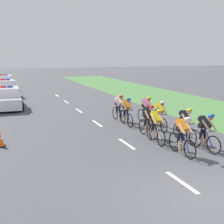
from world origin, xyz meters
TOP-DOWN VIEW (x-y plane):
  - ground_plane at (0.00, 0.00)m, footprint 160.00×160.00m
  - grass_verge at (8.45, 14.00)m, footprint 7.00×60.00m
  - lane_markings_centre at (0.00, 9.21)m, footprint 0.14×25.60m
  - cyclist_lead at (1.37, 3.21)m, footprint 0.42×1.72m
  - cyclist_second at (2.49, 3.33)m, footprint 0.45×1.72m
  - cyclist_third at (1.19, 4.86)m, footprint 0.43×1.72m
  - cyclist_fourth at (2.45, 4.58)m, footprint 0.42×1.72m
  - cyclist_fifth at (1.34, 5.84)m, footprint 0.42×1.72m
  - cyclist_sixth at (2.41, 6.65)m, footprint 0.44×1.72m
  - cyclist_seventh at (1.32, 8.21)m, footprint 0.42×1.72m
  - cyclist_eighth at (2.50, 8.26)m, footprint 0.44×1.72m
  - cyclist_ninth at (1.36, 9.36)m, footprint 0.43×1.72m
  - police_car_nearest at (-4.45, 15.91)m, footprint 2.08×4.44m
  - police_car_second at (-4.45, 22.34)m, footprint 2.26×4.52m
  - police_car_third at (-4.45, 28.94)m, footprint 2.20×4.50m
  - traffic_cone_mid at (-4.98, 6.73)m, footprint 0.36×0.36m

SIDE VIEW (x-z plane):
  - ground_plane at x=0.00m, z-range 0.00..0.00m
  - lane_markings_centre at x=0.00m, z-range 0.00..0.01m
  - grass_verge at x=8.45m, z-range 0.00..0.01m
  - traffic_cone_mid at x=-4.98m, z-range -0.01..0.63m
  - police_car_nearest at x=-4.45m, z-range -0.12..1.48m
  - police_car_second at x=-4.45m, z-range -0.12..1.48m
  - police_car_third at x=-4.45m, z-range -0.12..1.48m
  - cyclist_lead at x=1.37m, z-range 0.00..1.57m
  - cyclist_second at x=2.49m, z-range 0.00..1.57m
  - cyclist_third at x=1.19m, z-range 0.00..1.57m
  - cyclist_fourth at x=2.45m, z-range 0.00..1.57m
  - cyclist_fifth at x=1.34m, z-range 0.00..1.57m
  - cyclist_sixth at x=2.41m, z-range 0.00..1.57m
  - cyclist_seventh at x=1.32m, z-range 0.00..1.57m
  - cyclist_eighth at x=2.50m, z-range 0.00..1.57m
  - cyclist_ninth at x=1.36m, z-range 0.00..1.57m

